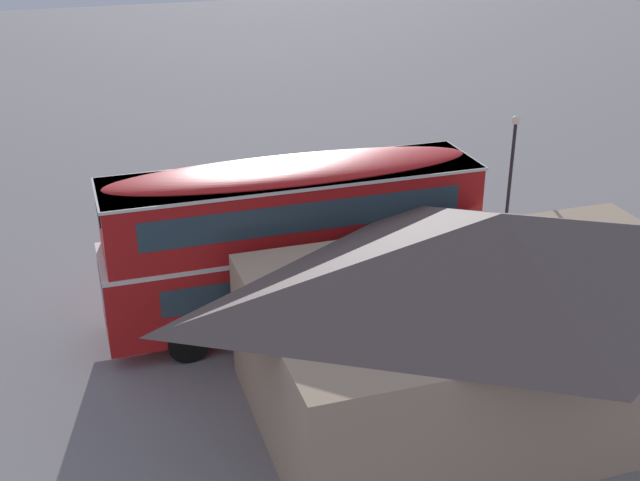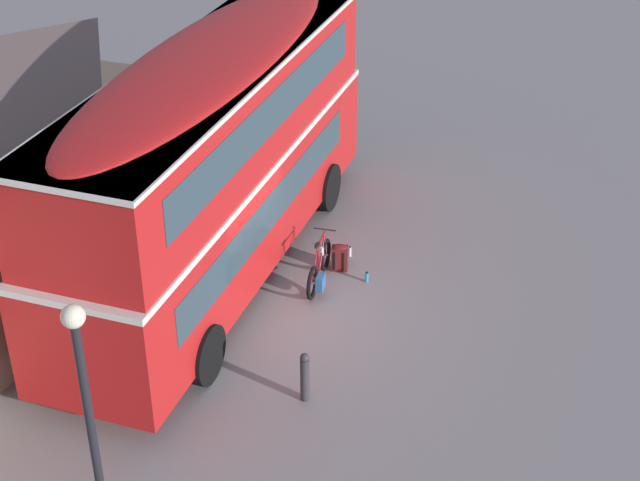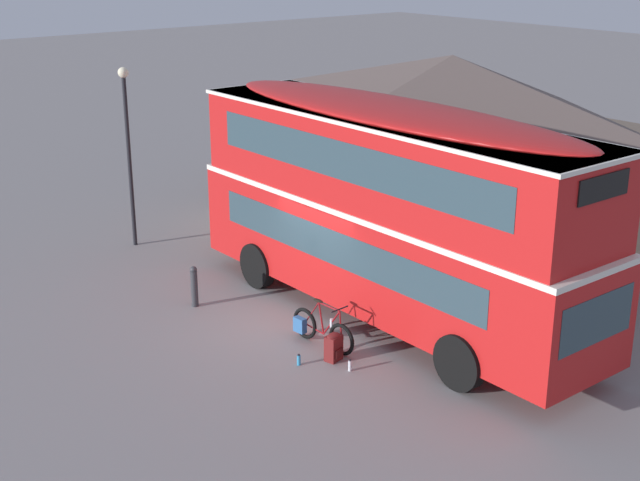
# 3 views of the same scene
# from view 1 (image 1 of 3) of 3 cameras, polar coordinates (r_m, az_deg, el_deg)

# --- Properties ---
(ground_plane) EXTENTS (120.00, 120.00, 0.00)m
(ground_plane) POSITION_cam_1_polar(r_m,az_deg,el_deg) (25.34, -0.49, -3.68)
(ground_plane) COLOR gray
(double_decker_bus) EXTENTS (10.55, 2.67, 4.79)m
(double_decker_bus) POSITION_cam_1_polar(r_m,az_deg,el_deg) (22.71, -1.84, 0.25)
(double_decker_bus) COLOR black
(double_decker_bus) RESTS_ON ground
(touring_bicycle) EXTENTS (1.76, 0.56, 1.01)m
(touring_bicycle) POSITION_cam_1_polar(r_m,az_deg,el_deg) (25.44, -3.51, -2.65)
(touring_bicycle) COLOR black
(touring_bicycle) RESTS_ON ground
(backpack_on_ground) EXTENTS (0.35, 0.39, 0.58)m
(backpack_on_ground) POSITION_cam_1_polar(r_m,az_deg,el_deg) (25.52, -5.12, -2.81)
(backpack_on_ground) COLOR maroon
(backpack_on_ground) RESTS_ON ground
(water_bottle_blue_sports) EXTENTS (0.08, 0.08, 0.23)m
(water_bottle_blue_sports) POSITION_cam_1_polar(r_m,az_deg,el_deg) (26.24, -4.87, -2.46)
(water_bottle_blue_sports) COLOR #338CBF
(water_bottle_blue_sports) RESTS_ON ground
(water_bottle_clear_plastic) EXTENTS (0.07, 0.07, 0.24)m
(water_bottle_clear_plastic) POSITION_cam_1_polar(r_m,az_deg,el_deg) (25.55, -6.34, -3.31)
(water_bottle_clear_plastic) COLOR silver
(water_bottle_clear_plastic) RESTS_ON ground
(pub_building) EXTENTS (11.38, 6.97, 5.02)m
(pub_building) POSITION_cam_1_polar(r_m,az_deg,el_deg) (19.57, 11.82, -4.81)
(pub_building) COLOR tan
(pub_building) RESTS_ON ground
(street_lamp) EXTENTS (0.28, 0.28, 4.84)m
(street_lamp) POSITION_cam_1_polar(r_m,az_deg,el_deg) (27.34, 13.09, 4.66)
(street_lamp) COLOR black
(street_lamp) RESTS_ON ground
(kerb_bollard) EXTENTS (0.16, 0.16, 0.97)m
(kerb_bollard) POSITION_cam_1_polar(r_m,az_deg,el_deg) (27.11, 2.95, -0.54)
(kerb_bollard) COLOR #333338
(kerb_bollard) RESTS_ON ground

